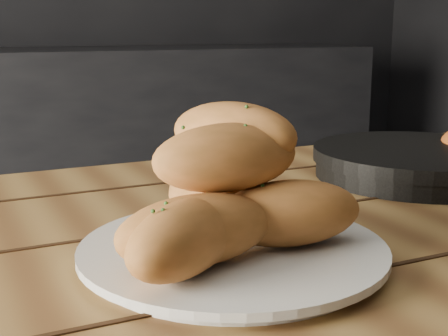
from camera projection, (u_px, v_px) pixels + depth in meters
table at (356, 306)px, 0.72m from camera, size 1.58×0.92×0.75m
plate at (233, 253)px, 0.61m from camera, size 0.30×0.30×0.02m
bread_rolls at (223, 195)px, 0.58m from camera, size 0.27×0.24×0.14m
skillet at (419, 162)px, 0.95m from camera, size 0.44×0.32×0.05m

